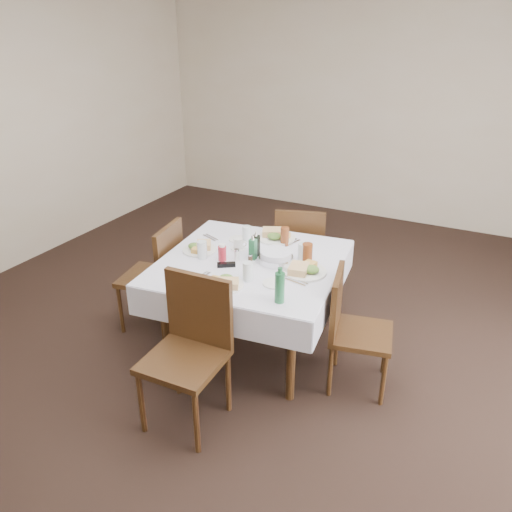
# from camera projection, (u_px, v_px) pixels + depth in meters

# --- Properties ---
(ground_plane) EXTENTS (7.00, 7.00, 0.00)m
(ground_plane) POSITION_uv_depth(u_px,v_px,m) (255.00, 358.00, 3.85)
(ground_plane) COLOR black
(room_shell) EXTENTS (6.04, 7.04, 2.80)m
(room_shell) POSITION_uv_depth(u_px,v_px,m) (255.00, 134.00, 3.12)
(room_shell) COLOR #C7B497
(room_shell) RESTS_ON ground
(dining_table) EXTENTS (1.42, 1.42, 0.76)m
(dining_table) POSITION_uv_depth(u_px,v_px,m) (251.00, 271.00, 3.69)
(dining_table) COLOR black
(dining_table) RESTS_ON ground
(chair_north) EXTENTS (0.54, 0.54, 0.91)m
(chair_north) POSITION_uv_depth(u_px,v_px,m) (300.00, 248.00, 4.44)
(chair_north) COLOR black
(chair_north) RESTS_ON ground
(chair_south) EXTENTS (0.47, 0.47, 0.97)m
(chair_south) POSITION_uv_depth(u_px,v_px,m) (191.00, 341.00, 3.09)
(chair_south) COLOR black
(chair_south) RESTS_ON ground
(chair_east) EXTENTS (0.48, 0.48, 0.86)m
(chair_east) POSITION_uv_depth(u_px,v_px,m) (350.00, 323.00, 3.39)
(chair_east) COLOR black
(chair_east) RESTS_ON ground
(chair_west) EXTENTS (0.50, 0.50, 0.92)m
(chair_west) POSITION_uv_depth(u_px,v_px,m) (159.00, 270.00, 4.04)
(chair_west) COLOR black
(chair_west) RESTS_ON ground
(meal_north) EXTENTS (0.31, 0.31, 0.07)m
(meal_north) POSITION_uv_depth(u_px,v_px,m) (276.00, 236.00, 4.02)
(meal_north) COLOR white
(meal_north) RESTS_ON dining_table
(meal_south) EXTENTS (0.27, 0.27, 0.06)m
(meal_south) POSITION_uv_depth(u_px,v_px,m) (225.00, 283.00, 3.30)
(meal_south) COLOR white
(meal_south) RESTS_ON dining_table
(meal_east) EXTENTS (0.30, 0.30, 0.07)m
(meal_east) POSITION_uv_depth(u_px,v_px,m) (304.00, 270.00, 3.47)
(meal_east) COLOR white
(meal_east) RESTS_ON dining_table
(meal_west) EXTENTS (0.26, 0.26, 0.06)m
(meal_west) POSITION_uv_depth(u_px,v_px,m) (200.00, 248.00, 3.81)
(meal_west) COLOR white
(meal_west) RESTS_ON dining_table
(side_plate_a) EXTENTS (0.15, 0.15, 0.01)m
(side_plate_a) POSITION_uv_depth(u_px,v_px,m) (238.00, 239.00, 4.00)
(side_plate_a) COLOR white
(side_plate_a) RESTS_ON dining_table
(side_plate_b) EXTENTS (0.16, 0.16, 0.01)m
(side_plate_b) POSITION_uv_depth(u_px,v_px,m) (274.00, 283.00, 3.33)
(side_plate_b) COLOR white
(side_plate_b) RESTS_ON dining_table
(water_n) EXTENTS (0.07, 0.07, 0.13)m
(water_n) POSITION_uv_depth(u_px,v_px,m) (247.00, 234.00, 3.96)
(water_n) COLOR silver
(water_n) RESTS_ON dining_table
(water_s) EXTENTS (0.07, 0.07, 0.13)m
(water_s) POSITION_uv_depth(u_px,v_px,m) (248.00, 271.00, 3.36)
(water_s) COLOR silver
(water_s) RESTS_ON dining_table
(water_e) EXTENTS (0.08, 0.08, 0.15)m
(water_e) POSITION_uv_depth(u_px,v_px,m) (303.00, 253.00, 3.60)
(water_e) COLOR silver
(water_e) RESTS_ON dining_table
(water_w) EXTENTS (0.07, 0.07, 0.13)m
(water_w) POSITION_uv_depth(u_px,v_px,m) (202.00, 250.00, 3.67)
(water_w) COLOR silver
(water_w) RESTS_ON dining_table
(iced_tea_a) EXTENTS (0.07, 0.07, 0.14)m
(iced_tea_a) POSITION_uv_depth(u_px,v_px,m) (285.00, 236.00, 3.90)
(iced_tea_a) COLOR brown
(iced_tea_a) RESTS_ON dining_table
(iced_tea_b) EXTENTS (0.07, 0.07, 0.16)m
(iced_tea_b) POSITION_uv_depth(u_px,v_px,m) (307.00, 254.00, 3.58)
(iced_tea_b) COLOR brown
(iced_tea_b) RESTS_ON dining_table
(bread_basket) EXTENTS (0.25, 0.25, 0.08)m
(bread_basket) POSITION_uv_depth(u_px,v_px,m) (276.00, 257.00, 3.62)
(bread_basket) COLOR silver
(bread_basket) RESTS_ON dining_table
(oil_cruet_dark) EXTENTS (0.05, 0.05, 0.20)m
(oil_cruet_dark) POSITION_uv_depth(u_px,v_px,m) (256.00, 245.00, 3.71)
(oil_cruet_dark) COLOR black
(oil_cruet_dark) RESTS_ON dining_table
(oil_cruet_green) EXTENTS (0.05, 0.05, 0.20)m
(oil_cruet_green) POSITION_uv_depth(u_px,v_px,m) (253.00, 248.00, 3.65)
(oil_cruet_green) COLOR #266B3E
(oil_cruet_green) RESTS_ON dining_table
(ketchup_bottle) EXTENTS (0.06, 0.06, 0.13)m
(ketchup_bottle) POSITION_uv_depth(u_px,v_px,m) (222.00, 253.00, 3.64)
(ketchup_bottle) COLOR #B22130
(ketchup_bottle) RESTS_ON dining_table
(salt_shaker) EXTENTS (0.04, 0.04, 0.08)m
(salt_shaker) POSITION_uv_depth(u_px,v_px,m) (237.00, 254.00, 3.65)
(salt_shaker) COLOR white
(salt_shaker) RESTS_ON dining_table
(pepper_shaker) EXTENTS (0.03, 0.03, 0.07)m
(pepper_shaker) POSITION_uv_depth(u_px,v_px,m) (250.00, 259.00, 3.60)
(pepper_shaker) COLOR #432D1F
(pepper_shaker) RESTS_ON dining_table
(coffee_mug) EXTENTS (0.13, 0.12, 0.09)m
(coffee_mug) POSITION_uv_depth(u_px,v_px,m) (238.00, 244.00, 3.83)
(coffee_mug) COLOR white
(coffee_mug) RESTS_ON dining_table
(sunglasses) EXTENTS (0.13, 0.11, 0.03)m
(sunglasses) POSITION_uv_depth(u_px,v_px,m) (226.00, 265.00, 3.56)
(sunglasses) COLOR black
(sunglasses) RESTS_ON dining_table
(green_bottle) EXTENTS (0.06, 0.06, 0.24)m
(green_bottle) POSITION_uv_depth(u_px,v_px,m) (280.00, 287.00, 3.08)
(green_bottle) COLOR #266B3E
(green_bottle) RESTS_ON dining_table
(sugar_caddy) EXTENTS (0.10, 0.06, 0.05)m
(sugar_caddy) POSITION_uv_depth(u_px,v_px,m) (291.00, 269.00, 3.47)
(sugar_caddy) COLOR white
(sugar_caddy) RESTS_ON dining_table
(cutlery_n) EXTENTS (0.10, 0.21, 0.01)m
(cutlery_n) POSITION_uv_depth(u_px,v_px,m) (290.00, 243.00, 3.93)
(cutlery_n) COLOR silver
(cutlery_n) RESTS_ON dining_table
(cutlery_s) EXTENTS (0.06, 0.16, 0.01)m
(cutlery_s) POSITION_uv_depth(u_px,v_px,m) (202.00, 276.00, 3.43)
(cutlery_s) COLOR silver
(cutlery_s) RESTS_ON dining_table
(cutlery_e) EXTENTS (0.21, 0.09, 0.01)m
(cutlery_e) POSITION_uv_depth(u_px,v_px,m) (294.00, 281.00, 3.36)
(cutlery_e) COLOR silver
(cutlery_e) RESTS_ON dining_table
(cutlery_w) EXTENTS (0.17, 0.10, 0.01)m
(cutlery_w) POSITION_uv_depth(u_px,v_px,m) (210.00, 238.00, 4.04)
(cutlery_w) COLOR silver
(cutlery_w) RESTS_ON dining_table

